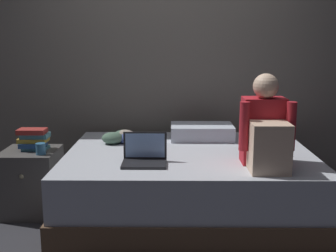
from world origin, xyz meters
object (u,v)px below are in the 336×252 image
Objects in this scene: pillow at (202,132)px; clothes_pile at (121,137)px; bed at (189,183)px; nightstand at (32,182)px; mug at (41,149)px; laptop at (145,156)px; book_stack at (34,139)px; person_sitting at (266,132)px.

clothes_pile is (-0.72, -0.13, -0.02)m from pillow.
bed is at bearing -106.51° from pillow.
nightstand is 0.36m from mug.
laptop reaches higher than bed.
pillow is (0.13, 0.45, 0.33)m from bed.
pillow reaches higher than clothes_pile.
nightstand is 0.83m from clothes_pile.
laptop is (0.96, -0.36, 0.32)m from nightstand.
nightstand is at bearing 179.22° from bed.
pillow is 0.74m from clothes_pile.
book_stack is (-1.27, 0.04, 0.36)m from bed.
book_stack reaches higher than nightstand.
book_stack is (-0.93, 0.38, 0.04)m from laptop.
bed is 0.58m from laptop.
book_stack is 0.87× the size of clothes_pile.
person_sitting is (0.52, -0.40, 0.52)m from bed.
mug is at bearing -175.01° from bed.
book_stack is (-1.79, 0.44, -0.16)m from person_sitting.
pillow is (-0.39, 0.85, -0.19)m from person_sitting.
clothes_pile is (0.68, 0.28, -0.04)m from book_stack.
laptop is 1.15× the size of clothes_pile.
book_stack is at bearing -157.69° from clothes_pile.
pillow is at bearing 10.21° from clothes_pile.
mug is 0.72m from clothes_pile.
clothes_pile is (0.71, 0.30, 0.31)m from nightstand.
bed is 22.22× the size of mug.
bed is at bearing 142.39° from person_sitting.
laptop is 1.33× the size of book_stack.
bed is 0.74m from clothes_pile.
book_stack is at bearing 124.33° from mug.
person_sitting is 7.28× the size of mug.
laptop reaches higher than clothes_pile.
nightstand is 0.82× the size of person_sitting.
book_stack is 0.73m from clothes_pile.
pillow is 6.22× the size of mug.
bed is 1.32m from book_stack.
book_stack reaches higher than mug.
mug reaches higher than bed.
person_sitting is 1.73m from mug.
clothes_pile reaches higher than nightstand.
laptop is at bearing -69.13° from clothes_pile.
nightstand is at bearing 167.06° from person_sitting.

